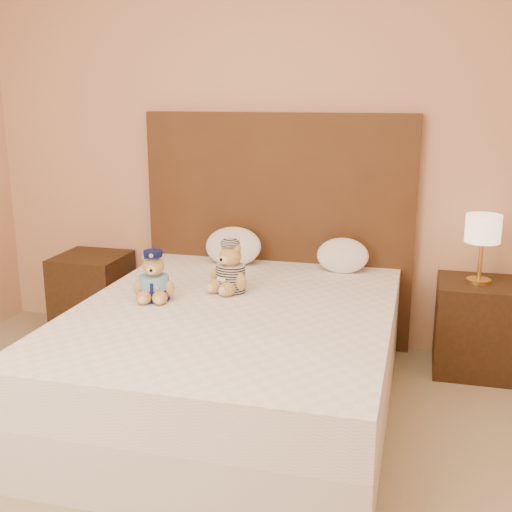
{
  "coord_description": "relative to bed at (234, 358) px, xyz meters",
  "views": [
    {
      "loc": [
        0.9,
        -1.78,
        1.62
      ],
      "look_at": [
        0.05,
        1.45,
        0.77
      ],
      "focal_mm": 45.0,
      "sensor_mm": 36.0,
      "label": 1
    }
  ],
  "objects": [
    {
      "name": "teddy_prisoner",
      "position": [
        -0.1,
        0.27,
        0.41
      ],
      "size": [
        0.33,
        0.32,
        0.28
      ],
      "primitive_type": null,
      "rotation": [
        0.0,
        0.0,
        -0.42
      ],
      "color": "#A98341",
      "rests_on": "bed"
    },
    {
      "name": "room_walls",
      "position": [
        0.0,
        -0.74,
        1.53
      ],
      "size": [
        4.04,
        4.52,
        2.72
      ],
      "color": "tan",
      "rests_on": "ground"
    },
    {
      "name": "teddy_police",
      "position": [
        -0.44,
        0.02,
        0.41
      ],
      "size": [
        0.27,
        0.26,
        0.27
      ],
      "primitive_type": null,
      "rotation": [
        0.0,
        0.0,
        0.21
      ],
      "color": "#A98341",
      "rests_on": "bed"
    },
    {
      "name": "pillow_right",
      "position": [
        0.45,
        0.83,
        0.39
      ],
      "size": [
        0.32,
        0.21,
        0.22
      ],
      "primitive_type": "ellipsoid",
      "color": "white",
      "rests_on": "bed"
    },
    {
      "name": "lamp",
      "position": [
        1.25,
        0.8,
        0.57
      ],
      "size": [
        0.2,
        0.2,
        0.4
      ],
      "color": "gold",
      "rests_on": "nightstand_right"
    },
    {
      "name": "nightstand_left",
      "position": [
        -1.25,
        0.8,
        -0.0
      ],
      "size": [
        0.45,
        0.45,
        0.55
      ],
      "primitive_type": "cube",
      "color": "#372011",
      "rests_on": "ground"
    },
    {
      "name": "pillow_left",
      "position": [
        -0.25,
        0.83,
        0.4
      ],
      "size": [
        0.37,
        0.24,
        0.26
      ],
      "primitive_type": "ellipsoid",
      "color": "white",
      "rests_on": "bed"
    },
    {
      "name": "bed",
      "position": [
        0.0,
        0.0,
        0.0
      ],
      "size": [
        1.6,
        2.0,
        0.55
      ],
      "color": "white",
      "rests_on": "ground"
    },
    {
      "name": "nightstand_right",
      "position": [
        1.25,
        0.8,
        -0.0
      ],
      "size": [
        0.45,
        0.45,
        0.55
      ],
      "primitive_type": "cube",
      "color": "#372011",
      "rests_on": "ground"
    },
    {
      "name": "headboard",
      "position": [
        0.0,
        1.01,
        0.47
      ],
      "size": [
        1.75,
        0.08,
        1.5
      ],
      "primitive_type": "cube",
      "color": "#4A2D16",
      "rests_on": "ground"
    }
  ]
}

